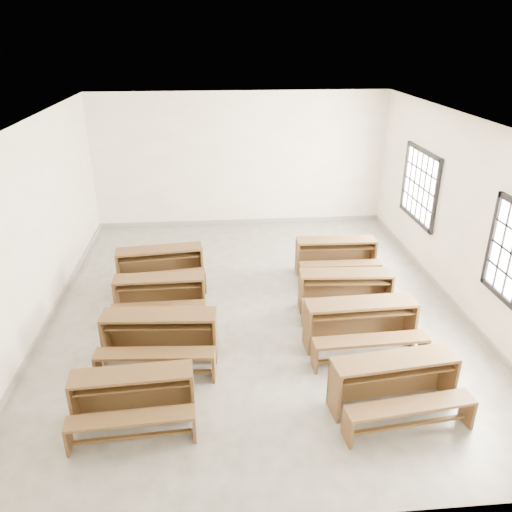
{
  "coord_description": "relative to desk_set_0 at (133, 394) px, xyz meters",
  "views": [
    {
      "loc": [
        -0.66,
        -7.56,
        4.43
      ],
      "look_at": [
        0.0,
        0.0,
        1.0
      ],
      "focal_mm": 35.0,
      "sensor_mm": 36.0,
      "label": 1
    }
  ],
  "objects": [
    {
      "name": "room",
      "position": [
        1.82,
        2.6,
        1.76
      ],
      "size": [
        8.5,
        8.5,
        3.2
      ],
      "color": "gray",
      "rests_on": "ground"
    },
    {
      "name": "desk_set_0",
      "position": [
        0.0,
        0.0,
        0.0
      ],
      "size": [
        1.52,
        0.85,
        0.66
      ],
      "rotation": [
        0.0,
        0.0,
        0.06
      ],
      "color": "brown",
      "rests_on": "ground"
    },
    {
      "name": "desk_set_1",
      "position": [
        0.22,
        1.24,
        0.04
      ],
      "size": [
        1.7,
        0.96,
        0.74
      ],
      "rotation": [
        0.0,
        0.0,
        -0.07
      ],
      "color": "brown",
      "rests_on": "ground"
    },
    {
      "name": "desk_set_2",
      "position": [
        0.1,
        2.55,
        0.01
      ],
      "size": [
        1.52,
        0.8,
        0.68
      ],
      "rotation": [
        0.0,
        0.0,
        0.01
      ],
      "color": "brown",
      "rests_on": "ground"
    },
    {
      "name": "desk_set_3",
      "position": [
        0.01,
        3.67,
        0.03
      ],
      "size": [
        1.68,
        1.01,
        0.72
      ],
      "rotation": [
        0.0,
        0.0,
        0.12
      ],
      "color": "brown",
      "rests_on": "ground"
    },
    {
      "name": "desk_set_4",
      "position": [
        3.25,
        -0.07,
        0.03
      ],
      "size": [
        1.68,
        1.01,
        0.72
      ],
      "rotation": [
        0.0,
        0.0,
        0.12
      ],
      "color": "brown",
      "rests_on": "ground"
    },
    {
      "name": "desk_set_5",
      "position": [
        3.21,
        1.3,
        0.05
      ],
      "size": [
        1.7,
        0.93,
        0.75
      ],
      "rotation": [
        0.0,
        0.0,
        0.04
      ],
      "color": "brown",
      "rests_on": "ground"
    },
    {
      "name": "desk_set_6",
      "position": [
        3.26,
        2.4,
        0.02
      ],
      "size": [
        1.62,
        0.91,
        0.71
      ],
      "rotation": [
        0.0,
        0.0,
        -0.06
      ],
      "color": "brown",
      "rests_on": "ground"
    },
    {
      "name": "desk_set_7",
      "position": [
        3.43,
        3.86,
        0.02
      ],
      "size": [
        1.58,
        0.85,
        0.7
      ],
      "rotation": [
        0.0,
        0.0,
        -0.03
      ],
      "color": "brown",
      "rests_on": "ground"
    }
  ]
}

